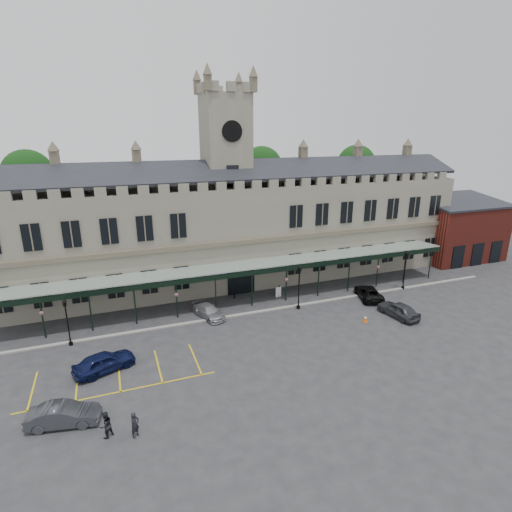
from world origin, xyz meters
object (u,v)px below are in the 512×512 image
object	(u,v)px
lamp_post_right	(405,266)
lamp_post_left	(67,318)
clock_tower	(226,175)
person_b	(106,425)
sign_board	(278,292)
traffic_cone	(365,319)
car_taxi	(209,311)
station_building	(228,230)
car_left_b	(63,415)
car_van	(369,293)
person_a	(135,425)
car_right_a	(398,309)
lamp_post_mid	(299,283)
car_left_a	(104,362)

from	to	relation	value
lamp_post_right	lamp_post_left	bearing A→B (deg)	-179.42
clock_tower	person_b	size ratio (longest dim) A/B	14.02
lamp_post_left	sign_board	world-z (taller)	lamp_post_left
traffic_cone	car_taxi	size ratio (longest dim) A/B	0.16
station_building	sign_board	bearing A→B (deg)	-63.82
lamp_post_left	car_taxi	xyz separation A→B (m)	(12.79, 1.13, -2.00)
car_left_b	car_taxi	distance (m)	17.26
car_van	person_b	size ratio (longest dim) A/B	2.72
car_van	person_a	distance (m)	29.33
car_van	person_a	xyz separation A→B (m)	(-26.30, -12.98, 0.18)
clock_tower	person_a	xyz separation A→B (m)	(-13.30, -24.38, -12.26)
lamp_post_left	person_b	world-z (taller)	lamp_post_left
person_a	traffic_cone	bearing A→B (deg)	-21.05
lamp_post_left	car_right_a	distance (m)	31.32
person_a	lamp_post_mid	bearing A→B (deg)	-4.08
lamp_post_mid	car_left_b	bearing A→B (deg)	-154.25
station_building	car_right_a	xyz separation A→B (m)	(13.00, -16.30, -5.69)
lamp_post_mid	car_right_a	xyz separation A→B (m)	(8.63, -5.25, -2.16)
car_left_b	car_taxi	bearing A→B (deg)	-35.86
car_van	car_right_a	distance (m)	4.99
traffic_cone	car_van	bearing A→B (deg)	51.88
lamp_post_mid	car_right_a	bearing A→B (deg)	-31.29
clock_tower	lamp_post_left	bearing A→B (deg)	-148.44
clock_tower	lamp_post_right	size ratio (longest dim) A/B	5.17
station_building	traffic_cone	xyz separation A→B (m)	(9.20, -16.16, -6.13)
lamp_post_right	person_b	bearing A→B (deg)	-158.41
sign_board	car_left_b	world-z (taller)	car_left_b
clock_tower	car_left_b	world-z (taller)	clock_tower
clock_tower	car_van	world-z (taller)	clock_tower
clock_tower	car_right_a	size ratio (longest dim) A/B	5.46
traffic_cone	sign_board	bearing A→B (deg)	122.42
lamp_post_right	car_left_b	distance (m)	37.75
clock_tower	car_taxi	distance (m)	16.64
person_b	lamp_post_right	bearing A→B (deg)	166.14
lamp_post_left	car_left_b	world-z (taller)	lamp_post_left
station_building	lamp_post_left	size ratio (longest dim) A/B	13.55
car_left_b	person_b	distance (m)	3.30
car_right_a	car_left_b	bearing A→B (deg)	1.04
lamp_post_right	person_b	distance (m)	36.06
car_van	car_right_a	world-z (taller)	car_right_a
sign_board	car_left_a	bearing A→B (deg)	-160.44
sign_board	car_taxi	world-z (taller)	car_taxi
clock_tower	car_taxi	bearing A→B (deg)	-117.04
lamp_post_mid	sign_board	xyz separation A→B (m)	(-0.72, 3.64, -2.36)
car_left_b	car_right_a	distance (m)	30.96
lamp_post_mid	car_left_a	size ratio (longest dim) A/B	1.06
traffic_cone	sign_board	distance (m)	10.36
person_a	person_b	size ratio (longest dim) A/B	0.96
station_building	car_left_b	bearing A→B (deg)	-129.01
car_left_a	sign_board	bearing A→B (deg)	-85.93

